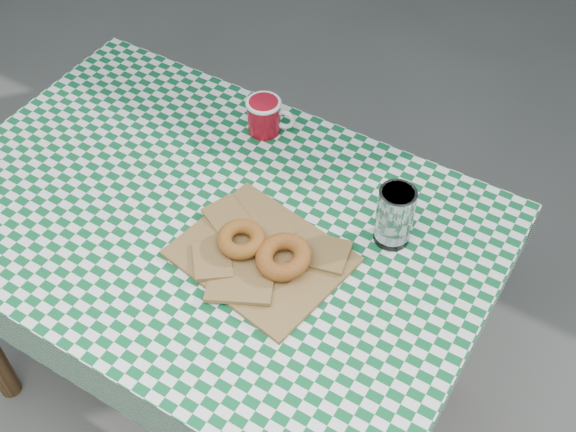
# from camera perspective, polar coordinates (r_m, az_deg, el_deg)

# --- Properties ---
(ground) EXTENTS (60.00, 60.00, 0.00)m
(ground) POSITION_cam_1_polar(r_m,az_deg,el_deg) (2.19, -5.19, -13.39)
(ground) COLOR #52534D
(ground) RESTS_ON ground
(table) EXTENTS (1.21, 0.81, 0.75)m
(table) POSITION_cam_1_polar(r_m,az_deg,el_deg) (1.87, -5.42, -7.81)
(table) COLOR #57341E
(table) RESTS_ON ground
(tablecloth) EXTENTS (1.23, 0.83, 0.01)m
(tablecloth) POSITION_cam_1_polar(r_m,az_deg,el_deg) (1.57, -6.40, -0.16)
(tablecloth) COLOR #0D582C
(tablecloth) RESTS_ON table
(paper_bag) EXTENTS (0.37, 0.31, 0.02)m
(paper_bag) POSITION_cam_1_polar(r_m,az_deg,el_deg) (1.48, -2.12, -3.15)
(paper_bag) COLOR olive
(paper_bag) RESTS_ON tablecloth
(bagel_front) EXTENTS (0.13, 0.13, 0.03)m
(bagel_front) POSITION_cam_1_polar(r_m,az_deg,el_deg) (1.48, -3.75, -1.84)
(bagel_front) COLOR #93551E
(bagel_front) RESTS_ON paper_bag
(bagel_back) EXTENTS (0.16, 0.16, 0.04)m
(bagel_back) POSITION_cam_1_polar(r_m,az_deg,el_deg) (1.44, -0.39, -3.26)
(bagel_back) COLOR #A16321
(bagel_back) RESTS_ON paper_bag
(coffee_mug) EXTENTS (0.20, 0.20, 0.09)m
(coffee_mug) POSITION_cam_1_polar(r_m,az_deg,el_deg) (1.73, -1.92, 7.93)
(coffee_mug) COLOR maroon
(coffee_mug) RESTS_ON tablecloth
(drinking_glass) EXTENTS (0.10, 0.10, 0.14)m
(drinking_glass) POSITION_cam_1_polar(r_m,az_deg,el_deg) (1.49, 8.46, 0.01)
(drinking_glass) COLOR silver
(drinking_glass) RESTS_ON tablecloth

